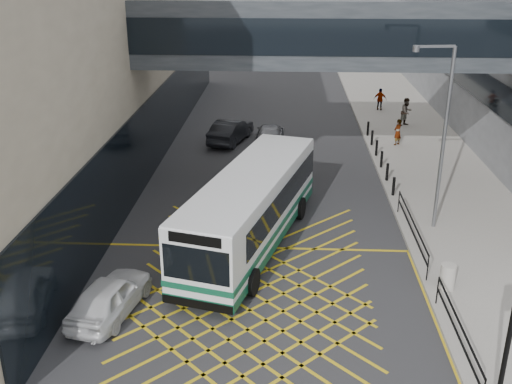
# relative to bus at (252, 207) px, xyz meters

# --- Properties ---
(ground) EXTENTS (120.00, 120.00, 0.00)m
(ground) POSITION_rel_bus_xyz_m (0.21, -4.84, -1.63)
(ground) COLOR #333335
(skybridge) EXTENTS (20.00, 4.10, 3.00)m
(skybridge) POSITION_rel_bus_xyz_m (3.21, 7.16, 5.87)
(skybridge) COLOR #33383D
(skybridge) RESTS_ON ground
(pavement) EXTENTS (6.00, 54.00, 0.16)m
(pavement) POSITION_rel_bus_xyz_m (9.21, 10.16, -1.55)
(pavement) COLOR #9D978F
(pavement) RESTS_ON ground
(box_junction) EXTENTS (12.00, 9.00, 0.01)m
(box_junction) POSITION_rel_bus_xyz_m (0.21, -4.84, -1.63)
(box_junction) COLOR gold
(box_junction) RESTS_ON ground
(bus) EXTENTS (5.26, 11.13, 3.05)m
(bus) POSITION_rel_bus_xyz_m (0.00, 0.00, 0.00)
(bus) COLOR white
(bus) RESTS_ON ground
(car_white) EXTENTS (2.50, 4.41, 1.32)m
(car_white) POSITION_rel_bus_xyz_m (-4.29, -5.23, -0.97)
(car_white) COLOR silver
(car_white) RESTS_ON ground
(car_dark) EXTENTS (2.96, 4.89, 1.43)m
(car_dark) POSITION_rel_bus_xyz_m (-2.11, 13.87, -0.92)
(car_dark) COLOR black
(car_dark) RESTS_ON ground
(car_silver) EXTENTS (1.88, 4.08, 1.25)m
(car_silver) POSITION_rel_bus_xyz_m (0.30, 13.80, -1.01)
(car_silver) COLOR gray
(car_silver) RESTS_ON ground
(street_lamp) EXTENTS (1.72, 0.41, 7.55)m
(street_lamp) POSITION_rel_bus_xyz_m (7.44, 1.70, 2.83)
(street_lamp) COLOR slate
(street_lamp) RESTS_ON pavement
(litter_bin) EXTENTS (0.52, 0.52, 0.91)m
(litter_bin) POSITION_rel_bus_xyz_m (6.93, -3.34, -1.02)
(litter_bin) COLOR #ADA89E
(litter_bin) RESTS_ON pavement
(kerb_railings) EXTENTS (0.05, 12.54, 1.00)m
(kerb_railings) POSITION_rel_bus_xyz_m (6.36, -3.06, -0.75)
(kerb_railings) COLOR black
(kerb_railings) RESTS_ON pavement
(bollards) EXTENTS (0.14, 10.14, 0.90)m
(bollards) POSITION_rel_bus_xyz_m (6.46, 10.16, -1.02)
(bollards) COLOR black
(bollards) RESTS_ON pavement
(pedestrian_a) EXTENTS (0.76, 0.75, 1.57)m
(pedestrian_a) POSITION_rel_bus_xyz_m (7.97, 13.28, -0.69)
(pedestrian_a) COLOR gray
(pedestrian_a) RESTS_ON pavement
(pedestrian_b) EXTENTS (1.03, 0.95, 1.83)m
(pedestrian_b) POSITION_rel_bus_xyz_m (9.26, 17.71, -0.55)
(pedestrian_b) COLOR gray
(pedestrian_b) RESTS_ON pavement
(pedestrian_c) EXTENTS (1.03, 0.69, 1.59)m
(pedestrian_c) POSITION_rel_bus_xyz_m (8.12, 21.79, -0.68)
(pedestrian_c) COLOR gray
(pedestrian_c) RESTS_ON pavement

